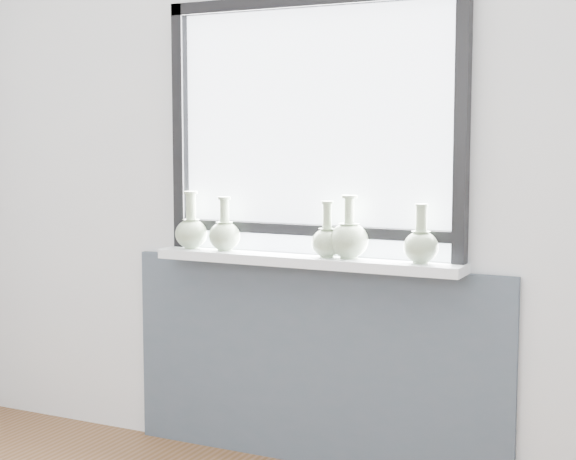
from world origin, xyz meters
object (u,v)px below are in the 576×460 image
at_px(vase_b, 225,234).
at_px(vase_c, 327,240).
at_px(windowsill, 305,260).
at_px(vase_a, 191,231).
at_px(vase_d, 349,238).
at_px(vase_e, 421,244).

xyz_separation_m(vase_b, vase_c, (0.47, -0.00, -0.00)).
bearing_deg(vase_c, windowsill, 175.01).
distance_m(vase_a, vase_d, 0.73).
bearing_deg(windowsill, vase_c, -4.99).
bearing_deg(vase_e, vase_c, -179.42).
bearing_deg(vase_b, vase_a, 179.14).
bearing_deg(vase_a, vase_d, 0.76).
bearing_deg(vase_a, vase_b, -0.86).
height_order(windowsill, vase_d, vase_d).
height_order(vase_c, vase_d, vase_d).
bearing_deg(vase_d, vase_c, -171.83).
height_order(vase_b, vase_e, vase_b).
relative_size(vase_a, vase_c, 1.10).
bearing_deg(windowsill, vase_d, 1.25).
bearing_deg(vase_b, vase_c, -0.08).
xyz_separation_m(windowsill, vase_d, (0.19, 0.00, 0.10)).
bearing_deg(vase_b, vase_e, 0.22).
bearing_deg(vase_e, vase_b, -179.78).
bearing_deg(vase_a, windowsill, 0.58).
bearing_deg(windowsill, vase_e, -0.56).
distance_m(vase_b, vase_d, 0.56).
distance_m(vase_d, vase_e, 0.30).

